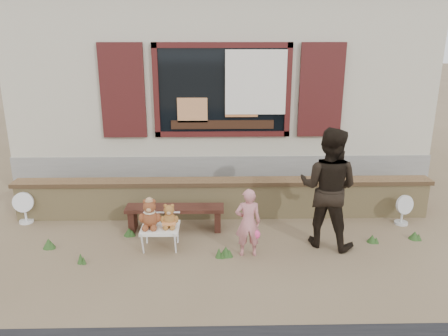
{
  "coord_description": "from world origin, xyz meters",
  "views": [
    {
      "loc": [
        -0.15,
        -6.02,
        3.06
      ],
      "look_at": [
        0.0,
        0.6,
        1.0
      ],
      "focal_mm": 35.0,
      "sensor_mm": 36.0,
      "label": 1
    }
  ],
  "objects_px": {
    "bench": "(175,213)",
    "folding_chair": "(160,229)",
    "adult": "(328,188)",
    "child": "(248,223)",
    "teddy_bear_right": "(169,215)",
    "teddy_bear_left": "(150,213)"
  },
  "relations": [
    {
      "from": "adult",
      "to": "child",
      "type": "bearing_deg",
      "value": 43.66
    },
    {
      "from": "teddy_bear_left",
      "to": "adult",
      "type": "distance_m",
      "value": 2.62
    },
    {
      "from": "adult",
      "to": "bench",
      "type": "bearing_deg",
      "value": 15.22
    },
    {
      "from": "bench",
      "to": "folding_chair",
      "type": "xyz_separation_m",
      "value": [
        -0.16,
        -0.63,
        0.01
      ]
    },
    {
      "from": "teddy_bear_right",
      "to": "bench",
      "type": "bearing_deg",
      "value": 88.0
    },
    {
      "from": "teddy_bear_left",
      "to": "child",
      "type": "bearing_deg",
      "value": -9.65
    },
    {
      "from": "teddy_bear_right",
      "to": "child",
      "type": "height_order",
      "value": "child"
    },
    {
      "from": "bench",
      "to": "adult",
      "type": "distance_m",
      "value": 2.43
    },
    {
      "from": "folding_chair",
      "to": "teddy_bear_right",
      "type": "bearing_deg",
      "value": -0.0
    },
    {
      "from": "folding_chair",
      "to": "teddy_bear_left",
      "type": "xyz_separation_m",
      "value": [
        -0.14,
        -0.0,
        0.25
      ]
    },
    {
      "from": "bench",
      "to": "adult",
      "type": "bearing_deg",
      "value": -12.51
    },
    {
      "from": "child",
      "to": "teddy_bear_right",
      "type": "bearing_deg",
      "value": -13.81
    },
    {
      "from": "teddy_bear_left",
      "to": "child",
      "type": "height_order",
      "value": "child"
    },
    {
      "from": "bench",
      "to": "teddy_bear_right",
      "type": "height_order",
      "value": "teddy_bear_right"
    },
    {
      "from": "child",
      "to": "adult",
      "type": "relative_size",
      "value": 0.56
    },
    {
      "from": "teddy_bear_left",
      "to": "child",
      "type": "relative_size",
      "value": 0.44
    },
    {
      "from": "bench",
      "to": "folding_chair",
      "type": "height_order",
      "value": "bench"
    },
    {
      "from": "teddy_bear_left",
      "to": "adult",
      "type": "bearing_deg",
      "value": 1.77
    },
    {
      "from": "folding_chair",
      "to": "adult",
      "type": "relative_size",
      "value": 0.31
    },
    {
      "from": "teddy_bear_right",
      "to": "child",
      "type": "bearing_deg",
      "value": -11.98
    },
    {
      "from": "teddy_bear_left",
      "to": "teddy_bear_right",
      "type": "xyz_separation_m",
      "value": [
        0.28,
        0.0,
        -0.04
      ]
    },
    {
      "from": "bench",
      "to": "adult",
      "type": "relative_size",
      "value": 0.88
    }
  ]
}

